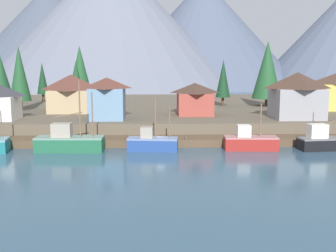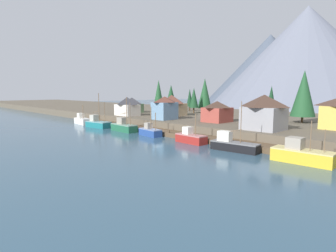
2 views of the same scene
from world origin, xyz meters
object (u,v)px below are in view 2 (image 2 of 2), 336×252
object	(u,v)px
fishing_boat_red	(191,138)
house_red	(217,111)
fishing_boat_blue	(150,131)
house_blue	(165,108)
fishing_boat_yellow	(302,154)
conifer_near_left	(171,96)
conifer_mid_left	(271,100)
house_green	(132,105)
house_tan	(172,105)
fishing_boat_teal	(98,123)
conifer_back_right	(159,94)
conifer_centre	(190,98)
house_white	(127,106)
conifer_mid_right	(205,93)
fishing_boat_green	(124,127)
house_grey	(264,112)
fishing_boat_white	(83,121)
fishing_boat_black	(233,145)
conifer_near_right	(304,93)
conifer_back_left	(194,98)

from	to	relation	value
fishing_boat_red	house_red	size ratio (longest dim) A/B	1.05
fishing_boat_blue	house_blue	world-z (taller)	house_blue
fishing_boat_yellow	conifer_near_left	distance (m)	75.66
fishing_boat_red	conifer_mid_left	distance (m)	30.51
house_green	house_tan	bearing A→B (deg)	2.81
fishing_boat_teal	conifer_back_right	bearing A→B (deg)	86.56
conifer_centre	conifer_back_right	bearing A→B (deg)	-88.40
fishing_boat_yellow	fishing_boat_blue	bearing A→B (deg)	177.32
conifer_back_right	conifer_centre	distance (m)	16.40
fishing_boat_teal	conifer_centre	xyz separation A→B (m)	(-2.40, 40.78, 6.44)
house_green	house_white	distance (m)	13.03
conifer_mid_right	house_red	bearing A→B (deg)	-45.65
house_red	conifer_back_right	world-z (taller)	conifer_back_right
fishing_boat_green	house_grey	distance (m)	33.90
house_green	house_white	bearing A→B (deg)	-43.05
conifer_back_right	fishing_boat_white	bearing A→B (deg)	-108.88
house_tan	house_grey	bearing A→B (deg)	-15.20
fishing_boat_teal	fishing_boat_green	distance (m)	11.33
fishing_boat_white	conifer_back_right	xyz separation A→B (m)	(8.18, 23.92, 7.87)
fishing_boat_white	house_blue	size ratio (longest dim) A/B	1.23
house_red	conifer_centre	world-z (taller)	conifer_centre
fishing_boat_teal	house_tan	distance (m)	23.01
house_blue	house_tan	xyz separation A→B (m)	(-7.14, 9.67, 0.13)
fishing_boat_yellow	fishing_boat_white	bearing A→B (deg)	177.67
fishing_boat_blue	conifer_near_left	xyz separation A→B (m)	(-31.88, 37.87, 7.14)
fishing_boat_black	house_red	bearing A→B (deg)	127.11
house_grey	house_tan	xyz separation A→B (m)	(-35.36, 9.61, -0.26)
conifer_mid_left	conifer_back_right	distance (m)	37.58
fishing_boat_teal	conifer_mid_right	distance (m)	40.66
fishing_boat_white	fishing_boat_red	distance (m)	43.74
house_red	conifer_mid_right	bearing A→B (deg)	134.35
fishing_boat_green	conifer_near_right	world-z (taller)	conifer_near_right
house_white	conifer_back_left	xyz separation A→B (m)	(8.12, 21.87, 2.34)
fishing_boat_teal	fishing_boat_white	bearing A→B (deg)	168.97
fishing_boat_yellow	house_red	world-z (taller)	house_red
conifer_mid_left	house_tan	bearing A→B (deg)	-161.11
house_blue	conifer_mid_right	xyz separation A→B (m)	(-8.84, 27.87, 3.60)
conifer_near_right	conifer_mid_left	size ratio (longest dim) A/B	1.40
house_red	conifer_mid_left	distance (m)	15.80
conifer_mid_left	fishing_boat_white	bearing A→B (deg)	-146.42
conifer_near_left	conifer_back_left	distance (m)	17.52
fishing_boat_black	conifer_near_right	xyz separation A→B (m)	(0.02, 29.22, 8.45)
conifer_mid_left	house_grey	bearing A→B (deg)	-67.35
fishing_boat_red	house_grey	distance (m)	15.12
house_tan	conifer_near_left	distance (m)	25.24
fishing_boat_white	conifer_mid_right	bearing A→B (deg)	72.70
conifer_back_right	conifer_centre	world-z (taller)	conifer_back_right
fishing_boat_yellow	conifer_mid_right	world-z (taller)	conifer_mid_right
house_white	conifer_centre	size ratio (longest dim) A/B	0.88
fishing_boat_teal	house_tan	world-z (taller)	fishing_boat_teal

